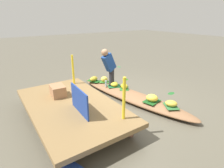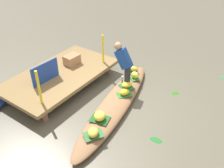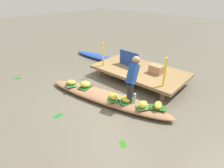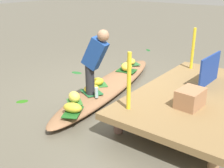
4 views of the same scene
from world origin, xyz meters
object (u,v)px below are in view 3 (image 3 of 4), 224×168
(banana_bunch_0, at_px, (71,82))
(banana_bunch_2, at_px, (85,84))
(banana_bunch_4, at_px, (126,99))
(market_banner, at_px, (129,59))
(banana_bunch_1, at_px, (158,105))
(vendor_person, at_px, (132,77))
(banana_bunch_5, at_px, (143,104))
(produce_crate, at_px, (156,69))
(moored_boat, at_px, (99,57))
(water_bottle, at_px, (135,97))
(vendor_boat, at_px, (105,97))
(banana_bunch_3, at_px, (113,97))

(banana_bunch_0, relative_size, banana_bunch_2, 0.96)
(banana_bunch_4, distance_m, market_banner, 2.16)
(banana_bunch_1, height_order, market_banner, market_banner)
(market_banner, bearing_deg, vendor_person, -48.07)
(banana_bunch_0, bearing_deg, banana_bunch_5, 9.93)
(banana_bunch_5, xyz_separation_m, market_banner, (-1.73, 1.68, 0.36))
(produce_crate, bearing_deg, moored_boat, 171.13)
(moored_boat, relative_size, vendor_person, 2.29)
(water_bottle, xyz_separation_m, produce_crate, (-0.26, 1.60, 0.23))
(produce_crate, bearing_deg, banana_bunch_0, -128.79)
(vendor_boat, xyz_separation_m, banana_bunch_5, (1.18, 0.15, 0.21))
(vendor_person, distance_m, water_bottle, 0.60)
(vendor_person, distance_m, produce_crate, 1.73)
(moored_boat, distance_m, market_banner, 2.29)
(moored_boat, relative_size, banana_bunch_3, 10.43)
(banana_bunch_1, xyz_separation_m, produce_crate, (-0.93, 1.53, 0.25))
(banana_bunch_3, xyz_separation_m, produce_crate, (0.20, 1.96, 0.25))
(vendor_boat, distance_m, moored_boat, 3.62)
(market_banner, distance_m, produce_crate, 1.10)
(banana_bunch_2, xyz_separation_m, water_bottle, (1.56, 0.41, -0.00))
(water_bottle, bearing_deg, vendor_person, -130.57)
(vendor_boat, xyz_separation_m, vendor_person, (0.74, 0.25, 0.79))
(banana_bunch_2, bearing_deg, banana_bunch_4, 7.31)
(banana_bunch_1, bearing_deg, banana_bunch_5, -139.88)
(banana_bunch_0, distance_m, banana_bunch_4, 1.94)
(banana_bunch_5, bearing_deg, banana_bunch_4, -174.24)
(vendor_boat, relative_size, banana_bunch_2, 13.39)
(moored_boat, distance_m, banana_bunch_2, 3.17)
(banana_bunch_0, height_order, banana_bunch_3, banana_bunch_3)
(banana_bunch_5, xyz_separation_m, produce_crate, (-0.64, 1.78, 0.23))
(water_bottle, xyz_separation_m, market_banner, (-1.35, 1.51, 0.36))
(banana_bunch_0, xyz_separation_m, market_banner, (0.68, 2.11, 0.38))
(moored_boat, relative_size, banana_bunch_4, 9.67)
(vendor_boat, relative_size, banana_bunch_4, 14.15)
(banana_bunch_1, distance_m, banana_bunch_5, 0.38)
(banana_bunch_4, height_order, banana_bunch_5, banana_bunch_5)
(moored_boat, relative_size, water_bottle, 14.55)
(water_bottle, bearing_deg, produce_crate, 99.21)
(banana_bunch_3, distance_m, produce_crate, 1.99)
(banana_bunch_3, xyz_separation_m, banana_bunch_5, (0.84, 0.19, 0.02))
(water_bottle, bearing_deg, banana_bunch_1, 5.69)
(banana_bunch_3, bearing_deg, vendor_boat, 173.77)
(banana_bunch_4, bearing_deg, market_banner, 125.15)
(banana_bunch_0, xyz_separation_m, banana_bunch_1, (2.69, 0.66, 0.00))
(banana_bunch_5, relative_size, vendor_person, 0.19)
(banana_bunch_4, height_order, vendor_person, vendor_person)
(banana_bunch_2, distance_m, banana_bunch_3, 1.11)
(moored_boat, height_order, produce_crate, produce_crate)
(vendor_boat, height_order, moored_boat, vendor_boat)
(banana_bunch_1, relative_size, market_banner, 0.37)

